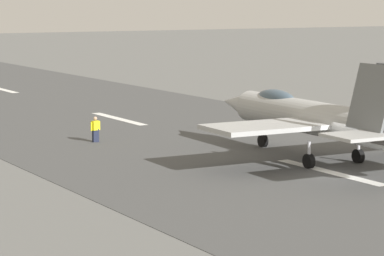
# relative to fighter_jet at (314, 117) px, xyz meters

# --- Properties ---
(ground_plane) EXTENTS (400.00, 400.00, 0.00)m
(ground_plane) POSITION_rel_fighter_jet_xyz_m (-4.05, 1.44, -2.38)
(ground_plane) COLOR slate
(runway_strip) EXTENTS (240.00, 26.00, 0.02)m
(runway_strip) POSITION_rel_fighter_jet_xyz_m (-4.06, 1.44, -2.37)
(runway_strip) COLOR #464646
(runway_strip) RESTS_ON ground
(fighter_jet) EXTENTS (17.83, 13.73, 5.58)m
(fighter_jet) POSITION_rel_fighter_jet_xyz_m (0.00, 0.00, 0.00)
(fighter_jet) COLOR #A7A8A6
(fighter_jet) RESTS_ON ground
(crew_person) EXTENTS (0.36, 0.69, 1.58)m
(crew_person) POSITION_rel_fighter_jet_xyz_m (11.82, 7.49, -1.59)
(crew_person) COLOR #1E2338
(crew_person) RESTS_ON ground
(marker_cone_mid) EXTENTS (0.44, 0.44, 0.55)m
(marker_cone_mid) POSITION_rel_fighter_jet_xyz_m (6.35, -10.48, -2.11)
(marker_cone_mid) COLOR orange
(marker_cone_mid) RESTS_ON ground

